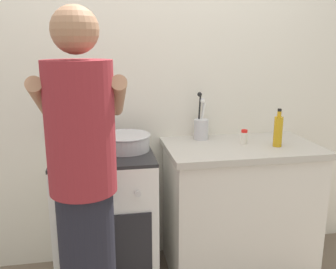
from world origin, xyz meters
The scene contains 9 objects.
back_wall centered at (0.20, 0.50, 1.25)m, with size 3.20×0.10×2.50m.
countertop centered at (0.55, 0.15, 0.45)m, with size 1.00×0.60×0.90m.
stove_range centered at (-0.35, 0.15, 0.45)m, with size 0.60×0.62×0.90m.
pot centered at (-0.49, 0.12, 0.95)m, with size 0.28×0.22×0.10m.
mixing_bowl centered at (-0.21, 0.17, 0.96)m, with size 0.31×0.31×0.10m.
utensil_crock centered at (0.33, 0.35, 0.99)m, with size 0.10×0.10×0.33m.
spice_bottle centered at (0.57, 0.18, 0.95)m, with size 0.04×0.04×0.10m.
oil_bottle centered at (0.76, 0.08, 1.00)m, with size 0.06×0.06×0.25m.
person centered at (-0.44, -0.45, 0.86)m, with size 0.41×0.50×1.70m.
Camera 1 is at (-0.35, -2.05, 1.54)m, focal length 39.35 mm.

